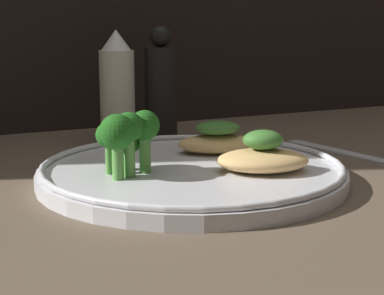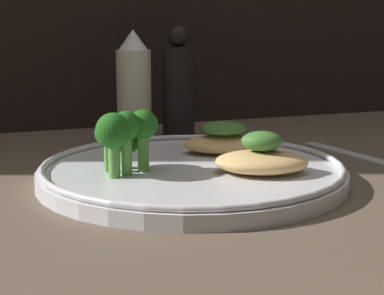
% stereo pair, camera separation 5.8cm
% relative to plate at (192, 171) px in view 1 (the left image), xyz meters
% --- Properties ---
extents(ground_plane, '(1.80, 1.80, 0.01)m').
position_rel_plate_xyz_m(ground_plane, '(0.00, 0.00, -0.01)').
color(ground_plane, brown).
extents(plate, '(0.30, 0.30, 0.02)m').
position_rel_plate_xyz_m(plate, '(0.00, 0.00, 0.00)').
color(plate, silver).
rests_on(plate, ground_plane).
extents(grilled_meat_front, '(0.11, 0.09, 0.04)m').
position_rel_plate_xyz_m(grilled_meat_front, '(0.05, -0.04, 0.02)').
color(grilled_meat_front, tan).
rests_on(grilled_meat_front, plate).
extents(grilled_meat_middle, '(0.10, 0.07, 0.04)m').
position_rel_plate_xyz_m(grilled_meat_middle, '(0.05, 0.05, 0.02)').
color(grilled_meat_middle, tan).
rests_on(grilled_meat_middle, plate).
extents(broccoli_bunch, '(0.06, 0.07, 0.06)m').
position_rel_plate_xyz_m(broccoli_bunch, '(-0.07, 0.00, 0.04)').
color(broccoli_bunch, '#569942').
rests_on(broccoli_bunch, plate).
extents(sauce_bottle, '(0.05, 0.05, 0.15)m').
position_rel_plate_xyz_m(sauce_bottle, '(-0.00, 0.22, 0.06)').
color(sauce_bottle, silver).
rests_on(sauce_bottle, ground_plane).
extents(pepper_grinder, '(0.04, 0.04, 0.15)m').
position_rel_plate_xyz_m(pepper_grinder, '(0.06, 0.22, 0.06)').
color(pepper_grinder, black).
rests_on(pepper_grinder, ground_plane).
extents(fork, '(0.04, 0.18, 0.01)m').
position_rel_plate_xyz_m(fork, '(0.22, 0.03, -0.01)').
color(fork, silver).
rests_on(fork, ground_plane).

